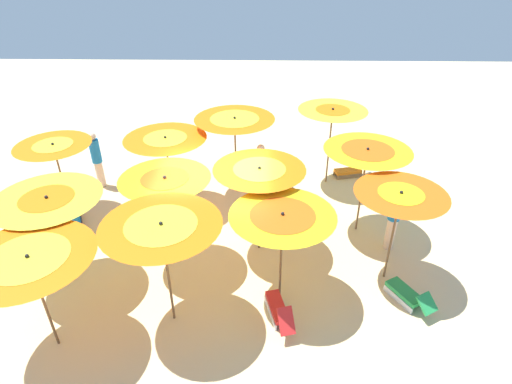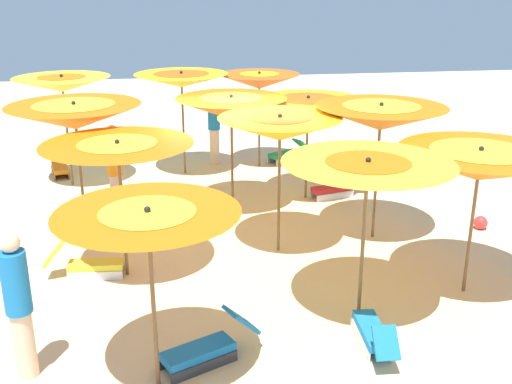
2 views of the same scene
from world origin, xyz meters
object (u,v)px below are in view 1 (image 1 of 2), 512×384
Objects in this scene: beach_umbrella_4 at (367,155)px; beachgoer_2 at (394,215)px; beach_umbrella_3 at (54,150)px; beachgoer_1 at (261,172)px; lounger_4 at (408,295)px; beachgoer_0 at (97,159)px; lounger_0 at (74,218)px; beach_umbrella_7 at (48,204)px; beach_umbrella_10 at (162,233)px; beach_umbrella_6 at (166,186)px; lounger_1 at (38,271)px; lounger_5 at (279,310)px; beach_umbrella_5 at (259,176)px; lounger_2 at (351,170)px; beach_umbrella_9 at (282,221)px; beach_umbrella_2 at (166,143)px; beach_umbrella_1 at (235,125)px; beach_umbrella_0 at (332,115)px; beach_umbrella_11 at (31,266)px; lounger_3 at (177,188)px; beach_umbrella_8 at (400,201)px.

beachgoer_2 is (-0.77, -0.66, -1.20)m from beach_umbrella_4.
beach_umbrella_3 is 1.20× the size of beachgoer_1.
beachgoer_0 reaches higher than lounger_4.
lounger_0 is 0.71× the size of beachgoer_0.
beach_umbrella_7 is 2.80m from beach_umbrella_10.
beachgoer_1 is (2.79, -2.03, -1.17)m from beach_umbrella_6.
lounger_0 reaches higher than lounger_1.
lounger_0 is 0.99× the size of lounger_5.
lounger_2 is at bearing -37.99° from beach_umbrella_5.
beach_umbrella_9 is (-1.06, -2.49, -0.16)m from beach_umbrella_6.
beach_umbrella_5 is 0.95× the size of beach_umbrella_10.
beach_umbrella_2 is 1.75× the size of lounger_0.
lounger_1 is 5.58m from lounger_5.
lounger_2 is 3.39m from beachgoer_1.
beachgoer_1 is at bearing -104.39° from beachgoer_0.
beachgoer_1 is (4.00, 3.19, 0.76)m from lounger_4.
beach_umbrella_5 is 5.43m from lounger_0.
beachgoer_2 is (-1.40, -8.62, -0.95)m from beach_umbrella_3.
lounger_4 is (-4.53, -3.93, -1.95)m from beach_umbrella_1.
beach_umbrella_4 is at bearing -73.20° from beach_umbrella_7.
beach_umbrella_0 is 2.58m from beach_umbrella_4.
beach_umbrella_11 is 9.74m from lounger_2.
beach_umbrella_6 is (-2.50, -0.52, 0.15)m from beach_umbrella_2.
beach_umbrella_4 is 3.56m from lounger_2.
beach_umbrella_7 is 2.91m from lounger_0.
beach_umbrella_6 is 5.69m from lounger_4.
beach_umbrella_9 is 5.80m from lounger_1.
beach_umbrella_5 is 4.87m from beach_umbrella_11.
beach_umbrella_3 is 7.12m from lounger_5.
beachgoer_1 is at bearing 14.44° from lounger_2.
beach_umbrella_0 is 1.31× the size of beachgoer_2.
beach_umbrella_0 is 3.97m from beach_umbrella_5.
lounger_2 is 1.06× the size of lounger_3.
lounger_3 is (-0.85, 4.61, -2.04)m from beach_umbrella_0.
beach_umbrella_2 is 0.96× the size of beach_umbrella_5.
beach_umbrella_0 is 1.14× the size of beach_umbrella_3.
lounger_0 is 0.70× the size of beachgoer_1.
beachgoer_2 is at bearing -85.17° from beachgoer_1.
beach_umbrella_2 is at bearing 61.57° from beach_umbrella_8.
lounger_0 reaches higher than lounger_4.
beachgoer_0 is at bearing -7.36° from lounger_2.
beach_umbrella_1 is 4.82m from beach_umbrella_3.
beachgoer_1 reaches higher than beachgoer_0.
beach_umbrella_4 is 1.07× the size of beach_umbrella_11.
beach_umbrella_9 is (-2.44, 2.11, -0.24)m from beach_umbrella_4.
beach_umbrella_4 is 1.34× the size of beachgoer_0.
beach_umbrella_2 is 5.11m from beach_umbrella_11.
lounger_5 is (-1.08, -5.47, 0.02)m from lounger_1.
beach_umbrella_3 is 4.73m from beach_umbrella_11.
lounger_1 is at bearing 154.86° from lounger_0.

